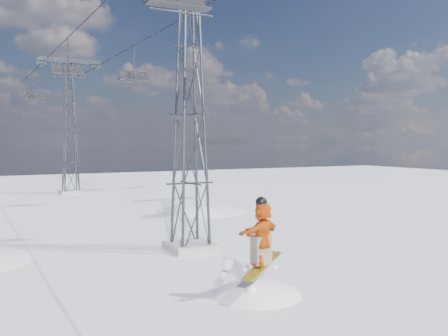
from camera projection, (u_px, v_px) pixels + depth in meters
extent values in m
plane|color=white|center=(288.00, 313.00, 12.92)|extent=(120.00, 120.00, 0.00)
cube|color=#999999|center=(190.00, 247.00, 20.35)|extent=(1.80, 1.80, 0.30)
cube|color=#999999|center=(71.00, 192.00, 42.43)|extent=(1.80, 1.80, 0.30)
cube|color=#303338|center=(69.00, 61.00, 41.84)|extent=(5.00, 0.35, 0.35)
cube|color=#303338|center=(41.00, 61.00, 40.83)|extent=(0.80, 0.25, 0.50)
cube|color=#303338|center=(95.00, 65.00, 42.88)|extent=(0.80, 0.25, 0.50)
cylinder|color=black|center=(74.00, 31.00, 28.92)|extent=(0.06, 51.00, 0.06)
cylinder|color=black|center=(147.00, 39.00, 30.97)|extent=(0.06, 51.00, 0.06)
cube|color=#B59518|center=(262.00, 265.00, 14.11)|extent=(1.74, 1.23, 0.48)
imported|color=#D34F09|center=(262.00, 233.00, 14.06)|extent=(1.73, 1.13, 1.79)
cube|color=#836C51|center=(262.00, 250.00, 14.08)|extent=(0.61, 0.55, 0.82)
sphere|color=black|center=(263.00, 203.00, 14.01)|extent=(0.33, 0.33, 0.33)
cube|color=black|center=(179.00, 6.00, 15.23)|extent=(2.06, 0.46, 0.08)
cylinder|color=black|center=(182.00, 12.00, 15.01)|extent=(2.06, 0.06, 0.06)
cylinder|color=black|center=(134.00, 63.00, 33.36)|extent=(0.08, 0.08, 2.24)
cube|color=black|center=(134.00, 79.00, 33.41)|extent=(2.04, 0.46, 0.08)
cube|color=black|center=(133.00, 75.00, 33.60)|extent=(2.04, 0.06, 0.56)
cylinder|color=black|center=(135.00, 83.00, 33.20)|extent=(2.04, 0.06, 0.06)
cylinder|color=black|center=(136.00, 74.00, 33.13)|extent=(2.04, 0.05, 0.05)
cylinder|color=black|center=(68.00, 56.00, 30.81)|extent=(0.08, 0.08, 2.20)
cube|color=black|center=(68.00, 74.00, 30.87)|extent=(2.00, 0.45, 0.08)
cube|color=black|center=(68.00, 69.00, 31.05)|extent=(2.00, 0.06, 0.55)
cylinder|color=black|center=(69.00, 77.00, 30.66)|extent=(2.00, 0.06, 0.06)
cylinder|color=black|center=(69.00, 67.00, 30.59)|extent=(2.00, 0.05, 0.05)
cylinder|color=black|center=(32.00, 86.00, 46.37)|extent=(0.09, 0.09, 2.39)
cube|color=black|center=(32.00, 99.00, 46.43)|extent=(2.18, 0.49, 0.09)
cube|color=black|center=(32.00, 95.00, 46.63)|extent=(2.18, 0.07, 0.60)
cylinder|color=black|center=(33.00, 101.00, 46.20)|extent=(2.18, 0.07, 0.07)
cylinder|color=black|center=(33.00, 94.00, 46.12)|extent=(2.18, 0.05, 0.05)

